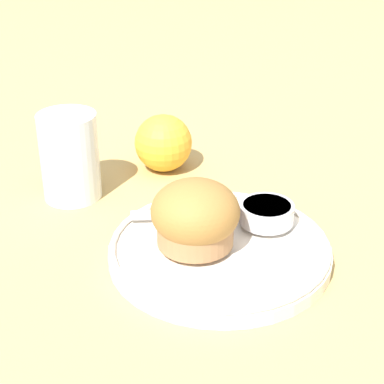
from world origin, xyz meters
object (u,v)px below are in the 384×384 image
Objects in this scene: muffin at (195,216)px; butter_knife at (203,213)px; juice_glass at (70,156)px; orange_fruit at (163,143)px.

muffin is 0.06m from butter_knife.
orange_fruit is at bearing 1.13° from juice_glass.
juice_glass is (-0.09, 0.16, 0.03)m from butter_knife.
butter_knife is at bearing 47.66° from muffin.
muffin reaches higher than butter_knife.
orange_fruit is at bearing 103.77° from butter_knife.
orange_fruit reaches higher than butter_knife.
muffin is at bearing -102.42° from butter_knife.
orange_fruit is 0.71× the size of juice_glass.
orange_fruit is (0.08, 0.20, -0.01)m from muffin.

